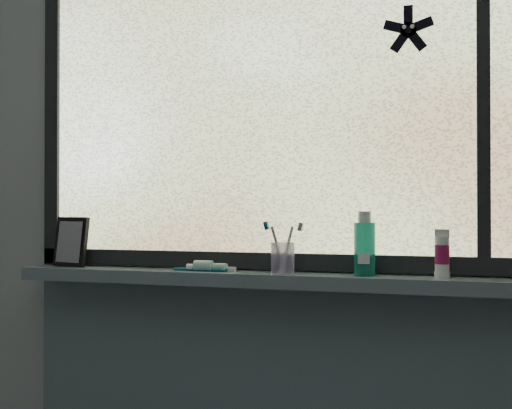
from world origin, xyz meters
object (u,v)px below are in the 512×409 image
object	(u,v)px
toothbrush_cup	(283,258)
mouthwash_bottle	(365,243)
cream_tube	(442,252)
vanity_mirror	(71,242)

from	to	relation	value
toothbrush_cup	mouthwash_bottle	distance (m)	0.24
toothbrush_cup	cream_tube	bearing A→B (deg)	0.92
vanity_mirror	mouthwash_bottle	bearing A→B (deg)	10.58
vanity_mirror	toothbrush_cup	xyz separation A→B (m)	(0.72, -0.02, -0.04)
vanity_mirror	cream_tube	xyz separation A→B (m)	(1.16, -0.02, -0.01)
cream_tube	vanity_mirror	bearing A→B (deg)	179.17
vanity_mirror	cream_tube	size ratio (longest dim) A/B	1.70
vanity_mirror	cream_tube	bearing A→B (deg)	10.40
toothbrush_cup	cream_tube	world-z (taller)	cream_tube
cream_tube	mouthwash_bottle	bearing A→B (deg)	178.34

